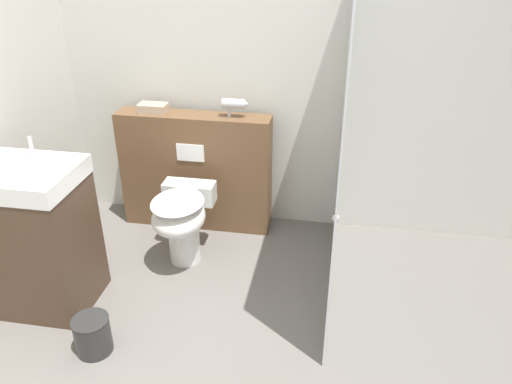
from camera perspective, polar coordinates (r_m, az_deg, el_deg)
ground_plane at (r=3.05m, az=-8.53°, el=-19.91°), size 12.00×12.00×0.00m
wall_back at (r=3.95m, az=-1.66°, el=13.37°), size 8.00×0.06×2.50m
partition_panel at (r=4.10m, az=-6.88°, el=2.37°), size 1.22×0.23×0.97m
shower_glass at (r=3.16m, az=9.59°, el=4.79°), size 0.04×1.60×2.05m
toilet at (r=3.67m, az=-8.49°, el=-3.06°), size 0.39×0.59×0.56m
sink_vanity at (r=3.48m, az=-23.67°, el=-4.80°), size 0.63×0.53×1.13m
hair_drier at (r=3.81m, az=-2.46°, el=10.00°), size 0.20×0.07×0.14m
folded_towel at (r=4.01m, az=-11.69°, el=9.39°), size 0.22×0.13×0.07m
waste_bin at (r=3.21m, az=-18.16°, el=-15.26°), size 0.22×0.22×0.24m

